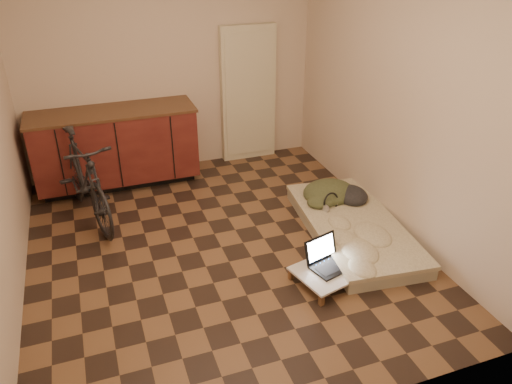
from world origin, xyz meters
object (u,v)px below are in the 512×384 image
object	(u,v)px
bicycle	(84,174)
futon	(353,227)
lap_desk	(336,268)
laptop	(328,260)

from	to	relation	value
bicycle	futon	size ratio (longest dim) A/B	0.86
bicycle	lap_desk	distance (m)	2.67
bicycle	lap_desk	bearing A→B (deg)	-56.65
futon	laptop	distance (m)	0.77
bicycle	lap_desk	world-z (taller)	bicycle
lap_desk	futon	bearing A→B (deg)	35.14
lap_desk	laptop	xyz separation A→B (m)	(-0.06, 0.05, 0.06)
lap_desk	laptop	world-z (taller)	laptop
laptop	futon	bearing A→B (deg)	27.86
futon	lap_desk	xyz separation A→B (m)	(-0.50, -0.58, 0.03)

